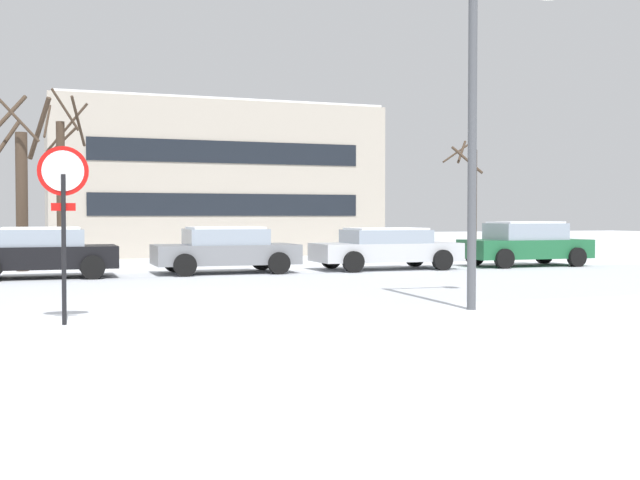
# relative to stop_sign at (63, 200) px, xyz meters

# --- Properties ---
(ground_plane) EXTENTS (120.00, 120.00, 0.00)m
(ground_plane) POSITION_rel_stop_sign_xyz_m (2.12, 1.70, -1.93)
(ground_plane) COLOR white
(road_surface) EXTENTS (80.00, 8.61, 0.00)m
(road_surface) POSITION_rel_stop_sign_xyz_m (2.12, 5.01, -1.93)
(road_surface) COLOR silver
(road_surface) RESTS_ON ground
(stop_sign) EXTENTS (0.76, 0.19, 2.75)m
(stop_sign) POSITION_rel_stop_sign_xyz_m (0.00, 0.00, 0.00)
(stop_sign) COLOR black
(stop_sign) RESTS_ON ground
(street_lamp) EXTENTS (1.87, 0.36, 6.12)m
(street_lamp) POSITION_rel_stop_sign_xyz_m (7.27, -0.32, 1.80)
(street_lamp) COLOR #4C4F54
(street_lamp) RESTS_ON ground
(parked_car_black) EXTENTS (3.96, 2.12, 1.38)m
(parked_car_black) POSITION_rel_stop_sign_xyz_m (-0.26, 9.94, -1.22)
(parked_car_black) COLOR black
(parked_car_black) RESTS_ON ground
(parked_car_gray) EXTENTS (4.18, 2.17, 1.36)m
(parked_car_gray) POSITION_rel_stop_sign_xyz_m (4.84, 10.05, -1.23)
(parked_car_gray) COLOR slate
(parked_car_gray) RESTS_ON ground
(parked_car_silver) EXTENTS (4.56, 2.19, 1.31)m
(parked_car_silver) POSITION_rel_stop_sign_xyz_m (9.94, 9.92, -1.25)
(parked_car_silver) COLOR silver
(parked_car_silver) RESTS_ON ground
(parked_car_green) EXTENTS (4.26, 2.07, 1.49)m
(parked_car_green) POSITION_rel_stop_sign_xyz_m (15.04, 9.88, -1.17)
(parked_car_green) COLOR #1E6038
(parked_car_green) RESTS_ON ground
(tree_far_mid) EXTENTS (1.46, 1.74, 5.73)m
(tree_far_mid) POSITION_rel_stop_sign_xyz_m (0.42, 14.36, 0.77)
(tree_far_mid) COLOR #423326
(tree_far_mid) RESTS_ON ground
(tree_far_left) EXTENTS (2.05, 1.86, 5.49)m
(tree_far_left) POSITION_rel_stop_sign_xyz_m (-0.78, 13.04, 0.62)
(tree_far_left) COLOR #423326
(tree_far_left) RESTS_ON ground
(tree_far_right) EXTENTS (1.53, 1.90, 4.52)m
(tree_far_right) POSITION_rel_stop_sign_xyz_m (14.81, 12.94, 0.32)
(tree_far_right) COLOR #423326
(tree_far_right) RESTS_ON ground
(building_far_left) EXTENTS (13.94, 10.06, 6.50)m
(building_far_left) POSITION_rel_stop_sign_xyz_m (7.03, 23.90, 1.32)
(building_far_left) COLOR #B2A899
(building_far_left) RESTS_ON ground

